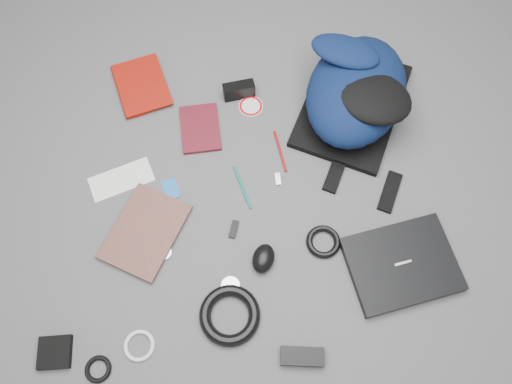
{
  "coord_description": "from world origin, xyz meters",
  "views": [
    {
      "loc": [
        -0.03,
        -0.63,
        1.51
      ],
      "look_at": [
        0.0,
        0.0,
        0.02
      ],
      "focal_mm": 35.0,
      "sensor_mm": 36.0,
      "label": 1
    }
  ],
  "objects_px": {
    "backpack": "(356,91)",
    "comic_book": "(118,219)",
    "dvd_case": "(200,128)",
    "power_brick": "(302,356)",
    "laptop": "(402,264)",
    "mouse": "(263,258)",
    "compact_camera": "(239,90)",
    "textbook_red": "(118,93)",
    "pouch": "(55,352)"
  },
  "relations": [
    {
      "from": "dvd_case",
      "to": "compact_camera",
      "type": "relative_size",
      "value": 1.67
    },
    {
      "from": "comic_book",
      "to": "dvd_case",
      "type": "height_order",
      "value": "comic_book"
    },
    {
      "from": "laptop",
      "to": "dvd_case",
      "type": "distance_m",
      "value": 0.8
    },
    {
      "from": "backpack",
      "to": "mouse",
      "type": "xyz_separation_m",
      "value": [
        -0.34,
        -0.54,
        -0.08
      ]
    },
    {
      "from": "dvd_case",
      "to": "pouch",
      "type": "distance_m",
      "value": 0.84
    },
    {
      "from": "compact_camera",
      "to": "pouch",
      "type": "bearing_deg",
      "value": -133.16
    },
    {
      "from": "textbook_red",
      "to": "pouch",
      "type": "height_order",
      "value": "textbook_red"
    },
    {
      "from": "pouch",
      "to": "dvd_case",
      "type": "bearing_deg",
      "value": 59.44
    },
    {
      "from": "textbook_red",
      "to": "backpack",
      "type": "bearing_deg",
      "value": -23.76
    },
    {
      "from": "textbook_red",
      "to": "dvd_case",
      "type": "bearing_deg",
      "value": -45.44
    },
    {
      "from": "laptop",
      "to": "dvd_case",
      "type": "xyz_separation_m",
      "value": [
        -0.61,
        0.52,
        -0.01
      ]
    },
    {
      "from": "backpack",
      "to": "laptop",
      "type": "bearing_deg",
      "value": -57.46
    },
    {
      "from": "dvd_case",
      "to": "backpack",
      "type": "bearing_deg",
      "value": 1.73
    },
    {
      "from": "laptop",
      "to": "dvd_case",
      "type": "bearing_deg",
      "value": 127.83
    },
    {
      "from": "backpack",
      "to": "comic_book",
      "type": "distance_m",
      "value": 0.89
    },
    {
      "from": "mouse",
      "to": "power_brick",
      "type": "xyz_separation_m",
      "value": [
        0.09,
        -0.29,
        -0.01
      ]
    },
    {
      "from": "mouse",
      "to": "pouch",
      "type": "relative_size",
      "value": 1.02
    },
    {
      "from": "laptop",
      "to": "comic_book",
      "type": "xyz_separation_m",
      "value": [
        -0.88,
        0.2,
        -0.01
      ]
    },
    {
      "from": "dvd_case",
      "to": "power_brick",
      "type": "bearing_deg",
      "value": -74.4
    },
    {
      "from": "backpack",
      "to": "pouch",
      "type": "distance_m",
      "value": 1.24
    },
    {
      "from": "backpack",
      "to": "compact_camera",
      "type": "xyz_separation_m",
      "value": [
        -0.39,
        0.07,
        -0.07
      ]
    },
    {
      "from": "compact_camera",
      "to": "power_brick",
      "type": "distance_m",
      "value": 0.91
    },
    {
      "from": "backpack",
      "to": "power_brick",
      "type": "relative_size",
      "value": 4.03
    },
    {
      "from": "dvd_case",
      "to": "pouch",
      "type": "xyz_separation_m",
      "value": [
        -0.43,
        -0.72,
        0.0
      ]
    },
    {
      "from": "comic_book",
      "to": "dvd_case",
      "type": "distance_m",
      "value": 0.42
    },
    {
      "from": "laptop",
      "to": "mouse",
      "type": "distance_m",
      "value": 0.43
    },
    {
      "from": "compact_camera",
      "to": "mouse",
      "type": "height_order",
      "value": "compact_camera"
    },
    {
      "from": "compact_camera",
      "to": "power_brick",
      "type": "height_order",
      "value": "compact_camera"
    },
    {
      "from": "dvd_case",
      "to": "pouch",
      "type": "relative_size",
      "value": 2.0
    },
    {
      "from": "textbook_red",
      "to": "compact_camera",
      "type": "relative_size",
      "value": 2.1
    },
    {
      "from": "dvd_case",
      "to": "textbook_red",
      "type": "bearing_deg",
      "value": 146.88
    },
    {
      "from": "backpack",
      "to": "compact_camera",
      "type": "bearing_deg",
      "value": -165.85
    },
    {
      "from": "pouch",
      "to": "compact_camera",
      "type": "bearing_deg",
      "value": 56.47
    },
    {
      "from": "textbook_red",
      "to": "mouse",
      "type": "height_order",
      "value": "mouse"
    },
    {
      "from": "comic_book",
      "to": "pouch",
      "type": "height_order",
      "value": "pouch"
    },
    {
      "from": "mouse",
      "to": "power_brick",
      "type": "height_order",
      "value": "mouse"
    },
    {
      "from": "textbook_red",
      "to": "dvd_case",
      "type": "height_order",
      "value": "textbook_red"
    },
    {
      "from": "textbook_red",
      "to": "dvd_case",
      "type": "relative_size",
      "value": 1.26
    },
    {
      "from": "pouch",
      "to": "backpack",
      "type": "bearing_deg",
      "value": 39.14
    },
    {
      "from": "textbook_red",
      "to": "comic_book",
      "type": "distance_m",
      "value": 0.48
    },
    {
      "from": "backpack",
      "to": "comic_book",
      "type": "xyz_separation_m",
      "value": [
        -0.8,
        -0.38,
        -0.09
      ]
    },
    {
      "from": "laptop",
      "to": "comic_book",
      "type": "bearing_deg",
      "value": 155.45
    },
    {
      "from": "dvd_case",
      "to": "mouse",
      "type": "height_order",
      "value": "mouse"
    },
    {
      "from": "backpack",
      "to": "power_brick",
      "type": "height_order",
      "value": "backpack"
    },
    {
      "from": "dvd_case",
      "to": "power_brick",
      "type": "distance_m",
      "value": 0.82
    },
    {
      "from": "laptop",
      "to": "textbook_red",
      "type": "xyz_separation_m",
      "value": [
        -0.91,
        0.68,
        -0.0
      ]
    },
    {
      "from": "textbook_red",
      "to": "comic_book",
      "type": "height_order",
      "value": "textbook_red"
    },
    {
      "from": "pouch",
      "to": "textbook_red",
      "type": "bearing_deg",
      "value": 81.3
    },
    {
      "from": "comic_book",
      "to": "power_brick",
      "type": "xyz_separation_m",
      "value": [
        0.55,
        -0.45,
        0.0
      ]
    },
    {
      "from": "laptop",
      "to": "comic_book",
      "type": "relative_size",
      "value": 1.18
    }
  ]
}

